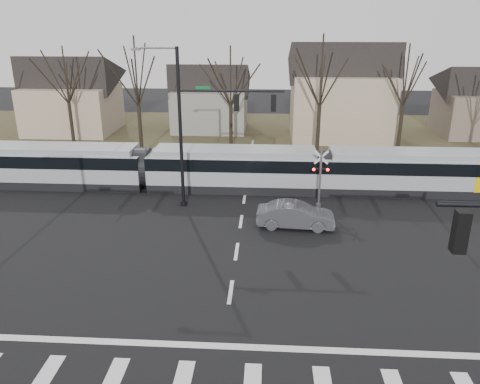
{
  "coord_description": "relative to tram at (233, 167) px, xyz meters",
  "views": [
    {
      "loc": [
        1.55,
        -16.37,
        11.59
      ],
      "look_at": [
        0.0,
        9.0,
        2.3
      ],
      "focal_mm": 35.0,
      "sensor_mm": 36.0,
      "label": 1
    }
  ],
  "objects": [
    {
      "name": "ground",
      "position": [
        0.97,
        -16.0,
        -1.66
      ],
      "size": [
        140.0,
        140.0,
        0.0
      ],
      "primitive_type": "plane",
      "color": "black"
    },
    {
      "name": "grass_verge",
      "position": [
        0.97,
        16.0,
        -1.65
      ],
      "size": [
        140.0,
        28.0,
        0.01
      ],
      "primitive_type": "cube",
      "color": "#38331E",
      "rests_on": "ground"
    },
    {
      "name": "stop_line",
      "position": [
        0.97,
        -17.8,
        -1.65
      ],
      "size": [
        28.0,
        0.35,
        0.01
      ],
      "primitive_type": "cube",
      "color": "silver",
      "rests_on": "ground"
    },
    {
      "name": "lane_dashes",
      "position": [
        0.97,
        -0.0,
        -1.65
      ],
      "size": [
        0.18,
        30.0,
        0.01
      ],
      "color": "silver",
      "rests_on": "ground"
    },
    {
      "name": "rail_pair",
      "position": [
        0.97,
        -0.2,
        -1.63
      ],
      "size": [
        90.0,
        1.52,
        0.06
      ],
      "color": "#59595E",
      "rests_on": "ground"
    },
    {
      "name": "tram",
      "position": [
        0.0,
        0.0,
        0.0
      ],
      "size": [
        40.15,
        2.98,
        3.04
      ],
      "color": "gray",
      "rests_on": "ground"
    },
    {
      "name": "sedan",
      "position": [
        4.26,
        -6.6,
        -0.9
      ],
      "size": [
        2.18,
        4.8,
        1.52
      ],
      "primitive_type": "imported",
      "rotation": [
        0.0,
        0.0,
        1.51
      ],
      "color": "#424449",
      "rests_on": "ground"
    },
    {
      "name": "signal_pole_far",
      "position": [
        -1.44,
        -3.5,
        4.04
      ],
      "size": [
        9.28,
        0.44,
        10.2
      ],
      "color": "black",
      "rests_on": "ground"
    },
    {
      "name": "rail_crossing_signal",
      "position": [
        5.97,
        -3.21,
        0.23
      ],
      "size": [
        1.08,
        0.36,
        4.0
      ],
      "color": "#59595B",
      "rests_on": "ground"
    },
    {
      "name": "tree_row",
      "position": [
        2.97,
        10.0,
        3.34
      ],
      "size": [
        59.2,
        7.2,
        10.0
      ],
      "color": "black",
      "rests_on": "ground"
    },
    {
      "name": "house_a",
      "position": [
        -19.03,
        18.0,
        2.8
      ],
      "size": [
        9.72,
        8.64,
        8.6
      ],
      "color": "tan",
      "rests_on": "ground"
    },
    {
      "name": "house_b",
      "position": [
        -4.03,
        20.0,
        2.31
      ],
      "size": [
        8.64,
        7.56,
        7.65
      ],
      "color": "gray",
      "rests_on": "ground"
    },
    {
      "name": "house_c",
      "position": [
        9.97,
        17.0,
        3.57
      ],
      "size": [
        10.8,
        8.64,
        10.1
      ],
      "color": "tan",
      "rests_on": "ground"
    }
  ]
}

